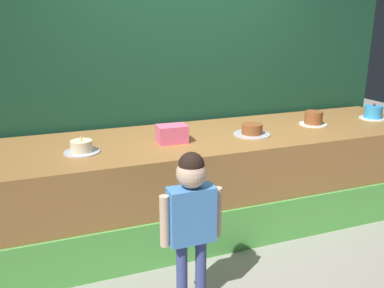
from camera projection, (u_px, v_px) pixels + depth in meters
ground_plane at (233, 251)px, 3.32m from camera, size 12.00×12.00×0.00m
stage_platform at (208, 181)px, 3.68m from camera, size 4.27×1.09×0.85m
curtain_backdrop at (183, 44)px, 3.91m from camera, size 4.53×0.08×3.18m
child_figure at (191, 210)px, 2.52m from camera, size 0.41×0.19×1.06m
pink_box at (172, 134)px, 3.33m from camera, size 0.25×0.18×0.14m
cake_far_left at (82, 147)px, 3.08m from camera, size 0.27×0.27×0.13m
cake_center_left at (252, 130)px, 3.56m from camera, size 0.32×0.32×0.10m
cake_center_right at (313, 119)px, 3.90m from camera, size 0.27×0.27×0.13m
cake_far_right at (373, 113)px, 4.14m from camera, size 0.27×0.27×0.16m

